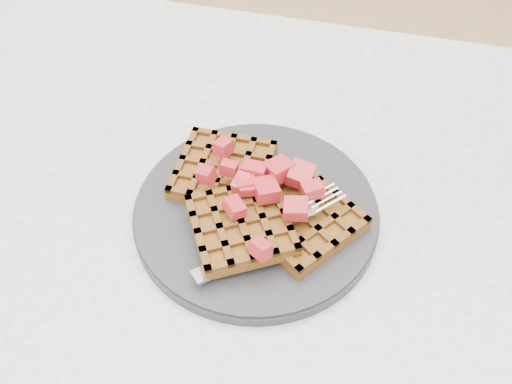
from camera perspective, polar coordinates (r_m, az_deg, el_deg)
table at (r=0.68m, az=3.90°, el=-10.79°), size 1.20×0.80×0.75m
plate at (r=0.60m, az=-0.00°, el=-1.98°), size 0.26×0.26×0.02m
waffles at (r=0.58m, az=-0.07°, el=-1.09°), size 0.21×0.19×0.03m
strawberry_pile at (r=0.56m, az=-0.00°, el=0.92°), size 0.15×0.15×0.02m
fork at (r=0.56m, az=2.45°, el=-4.23°), size 0.14×0.15×0.02m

